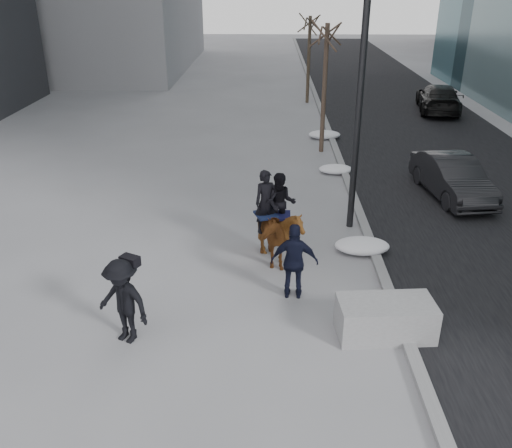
{
  "coord_description": "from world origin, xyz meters",
  "views": [
    {
      "loc": [
        0.27,
        -9.72,
        6.52
      ],
      "look_at": [
        0.0,
        1.2,
        1.5
      ],
      "focal_mm": 38.0,
      "sensor_mm": 36.0,
      "label": 1
    }
  ],
  "objects_px": {
    "car_near": "(452,177)",
    "mounted_left": "(266,229)",
    "planter": "(385,318)",
    "mounted_right": "(280,227)"
  },
  "relations": [
    {
      "from": "mounted_right",
      "to": "car_near",
      "type": "bearing_deg",
      "value": 38.32
    },
    {
      "from": "planter",
      "to": "car_near",
      "type": "height_order",
      "value": "car_near"
    },
    {
      "from": "planter",
      "to": "mounted_right",
      "type": "height_order",
      "value": "mounted_right"
    },
    {
      "from": "mounted_left",
      "to": "mounted_right",
      "type": "relative_size",
      "value": 1.04
    },
    {
      "from": "mounted_right",
      "to": "mounted_left",
      "type": "bearing_deg",
      "value": -166.97
    },
    {
      "from": "mounted_left",
      "to": "mounted_right",
      "type": "height_order",
      "value": "mounted_left"
    },
    {
      "from": "planter",
      "to": "mounted_right",
      "type": "relative_size",
      "value": 0.84
    },
    {
      "from": "car_near",
      "to": "planter",
      "type": "bearing_deg",
      "value": -122.75
    },
    {
      "from": "planter",
      "to": "mounted_left",
      "type": "xyz_separation_m",
      "value": [
        -2.38,
        3.03,
        0.49
      ]
    },
    {
      "from": "car_near",
      "to": "mounted_left",
      "type": "relative_size",
      "value": 1.71
    }
  ]
}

